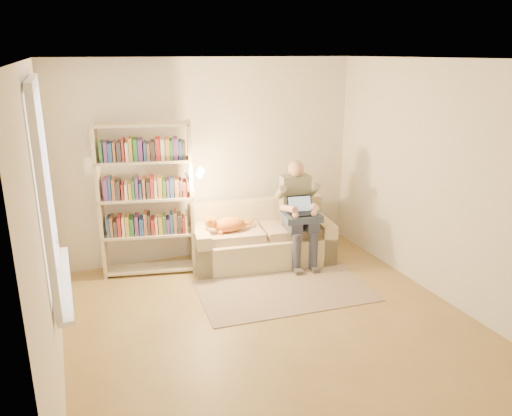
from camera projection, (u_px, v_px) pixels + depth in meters
name	position (u px, v px, depth m)	size (l,w,h in m)	color
floor	(279.00, 332.00, 4.94)	(4.50, 4.50, 0.00)	olive
ceiling	(283.00, 59.00, 4.17)	(4.00, 4.50, 0.02)	white
wall_left	(45.00, 236.00, 3.85)	(0.02, 4.50, 2.60)	silver
wall_right	(454.00, 187.00, 5.26)	(0.02, 4.50, 2.60)	silver
wall_back	(210.00, 160.00, 6.55)	(4.00, 0.02, 2.60)	silver
wall_front	(462.00, 329.00, 2.56)	(4.00, 0.02, 2.60)	silver
window	(51.00, 218.00, 4.03)	(0.12, 1.52, 1.69)	white
sofa	(261.00, 240.00, 6.58)	(1.89, 1.04, 0.76)	beige
person	(298.00, 207.00, 6.42)	(0.44, 0.64, 1.33)	gray
cat	(230.00, 224.00, 6.28)	(0.64, 0.27, 0.23)	orange
blanket	(299.00, 217.00, 6.31)	(0.47, 0.38, 0.08)	#2D3C4F
laptop	(299.00, 209.00, 6.30)	(0.36, 0.31, 0.27)	black
bookshelf	(146.00, 192.00, 5.99)	(1.24, 0.59, 1.89)	beige
rug	(285.00, 290.00, 5.81)	(1.97, 1.17, 0.01)	gray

